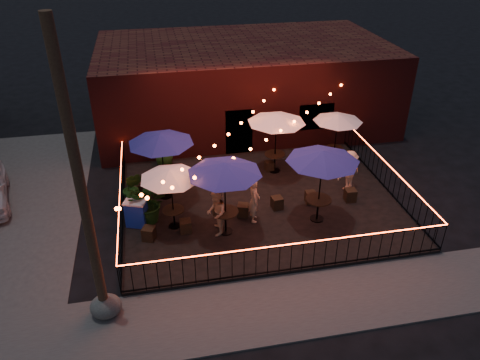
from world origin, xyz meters
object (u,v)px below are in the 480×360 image
(cafe_table_0, at_px, (170,175))
(cafe_table_2, at_px, (225,169))
(utility_pole, at_px, (82,192))
(cooler, at_px, (136,213))
(cafe_table_4, at_px, (323,157))
(boulder, at_px, (106,306))
(cafe_table_3, at_px, (277,119))
(cafe_table_5, at_px, (338,118))
(cafe_table_1, at_px, (161,139))

(cafe_table_0, distance_m, cafe_table_2, 1.84)
(utility_pole, height_order, cooler, utility_pole)
(cafe_table_4, relative_size, boulder, 3.34)
(boulder, bearing_deg, cafe_table_3, 45.94)
(cafe_table_0, bearing_deg, cafe_table_3, 35.39)
(cafe_table_5, bearing_deg, cafe_table_2, -143.33)
(utility_pole, xyz_separation_m, cooler, (0.90, 3.93, -3.36))
(cafe_table_0, relative_size, cooler, 2.68)
(cafe_table_2, height_order, cafe_table_5, cafe_table_2)
(cooler, bearing_deg, cafe_table_3, 45.73)
(utility_pole, relative_size, cafe_table_4, 2.73)
(cafe_table_1, height_order, cafe_table_3, cafe_table_1)
(cooler, bearing_deg, cafe_table_5, 39.43)
(cafe_table_2, distance_m, boulder, 5.29)
(cafe_table_0, bearing_deg, cafe_table_1, 95.01)
(cafe_table_0, xyz_separation_m, cafe_table_2, (1.68, -0.66, 0.39))
(cafe_table_2, bearing_deg, cafe_table_4, 1.90)
(utility_pole, distance_m, cafe_table_3, 9.47)
(cafe_table_0, relative_size, cafe_table_1, 0.86)
(cafe_table_2, relative_size, cafe_table_5, 1.21)
(cafe_table_1, bearing_deg, cafe_table_5, 10.62)
(cafe_table_1, relative_size, cooler, 3.12)
(cafe_table_2, bearing_deg, cooler, 161.14)
(utility_pole, height_order, cafe_table_5, utility_pole)
(cafe_table_2, relative_size, cafe_table_4, 1.08)
(cafe_table_0, bearing_deg, cafe_table_2, -21.36)
(cafe_table_2, xyz_separation_m, cafe_table_4, (3.28, 0.11, 0.04))
(cafe_table_0, relative_size, cafe_table_2, 0.82)
(cooler, xyz_separation_m, boulder, (-0.87, -3.94, -0.30))
(cafe_table_4, height_order, boulder, cafe_table_4)
(boulder, bearing_deg, cafe_table_1, 70.90)
(cafe_table_0, xyz_separation_m, cafe_table_3, (4.38, 3.11, 0.30))
(cafe_table_5, bearing_deg, cafe_table_0, -154.61)
(cooler, distance_m, boulder, 4.04)
(cafe_table_2, xyz_separation_m, cafe_table_3, (2.70, 3.77, -0.09))
(cafe_table_2, xyz_separation_m, boulder, (-3.79, -2.94, -2.24))
(utility_pole, bearing_deg, cafe_table_4, 23.23)
(cafe_table_5, relative_size, cooler, 2.70)
(cafe_table_3, height_order, cafe_table_5, cafe_table_3)
(utility_pole, height_order, cafe_table_3, utility_pole)
(cafe_table_0, distance_m, cooler, 2.02)
(utility_pole, xyz_separation_m, cafe_table_0, (2.14, 3.59, -1.80))
(cafe_table_3, xyz_separation_m, cafe_table_5, (2.68, 0.24, -0.29))
(cafe_table_2, xyz_separation_m, cooler, (-2.92, 1.00, -1.94))
(cafe_table_5, bearing_deg, cafe_table_1, -169.38)
(cafe_table_0, height_order, cafe_table_5, cafe_table_5)
(cafe_table_3, relative_size, cafe_table_5, 1.18)
(cafe_table_3, bearing_deg, boulder, -134.06)
(utility_pole, bearing_deg, cafe_table_2, 37.55)
(cooler, bearing_deg, cafe_table_4, 11.34)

